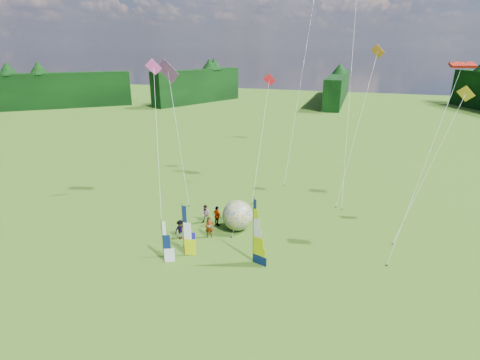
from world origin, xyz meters
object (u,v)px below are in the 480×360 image
(feather_banner_main, at_px, (253,231))
(spectator_a, at_px, (209,227))
(spectator_b, at_px, (206,214))
(bol_inflatable, at_px, (237,215))
(kite_whale, at_px, (351,72))
(camp_chair, at_px, (191,240))
(spectator_c, at_px, (180,230))
(spectator_d, at_px, (217,216))
(side_banner_left, at_px, (183,231))
(side_banner_far, at_px, (163,242))

(feather_banner_main, height_order, spectator_a, feather_banner_main)
(feather_banner_main, relative_size, spectator_b, 2.88)
(bol_inflatable, height_order, kite_whale, kite_whale)
(spectator_a, distance_m, kite_whale, 21.33)
(camp_chair, bearing_deg, spectator_b, 84.22)
(spectator_c, relative_size, kite_whale, 0.07)
(feather_banner_main, distance_m, bol_inflatable, 5.29)
(feather_banner_main, height_order, spectator_d, feather_banner_main)
(side_banner_left, height_order, spectator_c, side_banner_left)
(side_banner_left, relative_size, spectator_a, 2.27)
(spectator_a, bearing_deg, kite_whale, 43.56)
(kite_whale, bearing_deg, spectator_c, -110.45)
(spectator_d, xyz_separation_m, camp_chair, (-0.65, -3.87, -0.39))
(side_banner_far, relative_size, spectator_b, 1.91)
(side_banner_far, relative_size, kite_whale, 0.14)
(side_banner_left, height_order, bol_inflatable, side_banner_left)
(spectator_c, height_order, spectator_d, spectator_d)
(spectator_a, relative_size, camp_chair, 1.71)
(bol_inflatable, bearing_deg, kite_whale, 60.85)
(spectator_c, bearing_deg, side_banner_far, -143.25)
(spectator_d, bearing_deg, spectator_b, 23.59)
(spectator_a, bearing_deg, spectator_d, 78.49)
(feather_banner_main, xyz_separation_m, camp_chair, (-5.16, 0.68, -1.94))
(side_banner_left, xyz_separation_m, spectator_c, (-1.35, 2.11, -1.18))
(bol_inflatable, relative_size, camp_chair, 2.49)
(kite_whale, bearing_deg, camp_chair, -106.17)
(feather_banner_main, xyz_separation_m, spectator_d, (-4.51, 4.55, -1.55))
(spectator_c, bearing_deg, kite_whale, -4.48)
(bol_inflatable, xyz_separation_m, spectator_c, (-3.81, -2.98, -0.47))
(bol_inflatable, relative_size, spectator_b, 1.51)
(bol_inflatable, relative_size, kite_whale, 0.11)
(side_banner_left, xyz_separation_m, kite_whale, (10.04, 18.67, 10.08))
(feather_banner_main, relative_size, kite_whale, 0.20)
(spectator_c, height_order, kite_whale, kite_whale)
(spectator_a, relative_size, kite_whale, 0.07)
(spectator_d, bearing_deg, spectator_a, 124.28)
(spectator_d, bearing_deg, bol_inflatable, -153.21)
(side_banner_left, distance_m, spectator_d, 5.34)
(side_banner_left, xyz_separation_m, side_banner_far, (-0.94, -1.36, -0.36))
(feather_banner_main, height_order, spectator_b, feather_banner_main)
(feather_banner_main, height_order, bol_inflatable, feather_banner_main)
(camp_chair, bearing_deg, bol_inflatable, 43.94)
(feather_banner_main, distance_m, spectator_b, 7.47)
(spectator_c, relative_size, spectator_d, 0.91)
(side_banner_far, height_order, spectator_d, side_banner_far)
(feather_banner_main, bearing_deg, spectator_a, 170.99)
(feather_banner_main, distance_m, side_banner_far, 6.42)
(spectator_d, height_order, camp_chair, spectator_d)
(feather_banner_main, xyz_separation_m, spectator_a, (-4.36, 2.43, -1.57))
(side_banner_far, height_order, kite_whale, kite_whale)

